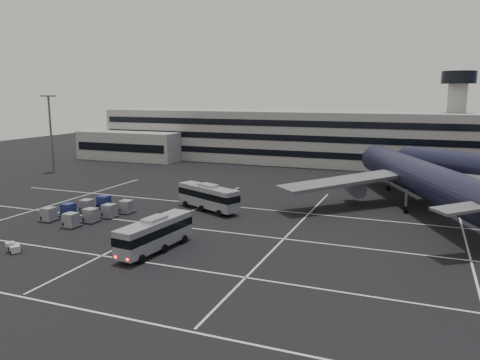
{
  "coord_description": "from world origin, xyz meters",
  "views": [
    {
      "loc": [
        28.11,
        -52.47,
        18.62
      ],
      "look_at": [
        1.09,
        16.09,
        5.0
      ],
      "focal_mm": 35.0,
      "sensor_mm": 36.0,
      "label": 1
    }
  ],
  "objects_px": {
    "trijet_main": "(424,179)",
    "uld_cluster": "(89,211)",
    "bus_far": "(208,196)",
    "bus_near": "(155,233)"
  },
  "relations": [
    {
      "from": "trijet_main",
      "to": "uld_cluster",
      "type": "height_order",
      "value": "trijet_main"
    },
    {
      "from": "uld_cluster",
      "to": "trijet_main",
      "type": "bearing_deg",
      "value": 25.88
    },
    {
      "from": "trijet_main",
      "to": "uld_cluster",
      "type": "distance_m",
      "value": 52.94
    },
    {
      "from": "trijet_main",
      "to": "bus_near",
      "type": "bearing_deg",
      "value": -155.24
    },
    {
      "from": "uld_cluster",
      "to": "bus_near",
      "type": "bearing_deg",
      "value": -28.99
    },
    {
      "from": "trijet_main",
      "to": "uld_cluster",
      "type": "relative_size",
      "value": 3.93
    },
    {
      "from": "trijet_main",
      "to": "bus_far",
      "type": "bearing_deg",
      "value": 177.86
    },
    {
      "from": "bus_far",
      "to": "trijet_main",
      "type": "bearing_deg",
      "value": -43.97
    },
    {
      "from": "bus_near",
      "to": "bus_far",
      "type": "height_order",
      "value": "bus_far"
    },
    {
      "from": "bus_near",
      "to": "bus_far",
      "type": "relative_size",
      "value": 0.99
    }
  ]
}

